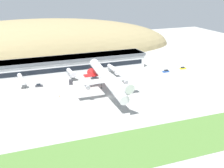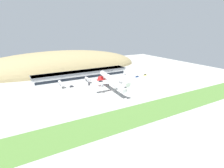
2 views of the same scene
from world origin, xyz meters
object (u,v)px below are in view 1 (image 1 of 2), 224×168
object	(u,v)px
terminal_building	(63,64)
service_car_0	(166,71)
jetway_2	(114,69)
service_car_1	(95,78)
cargo_airplane	(107,79)
fuel_truck	(66,82)
service_car_3	(183,68)
jetway_0	(21,79)
jetway_1	(71,73)
service_car_2	(39,86)
traffic_cone_0	(59,96)

from	to	relation	value
terminal_building	service_car_0	size ratio (longest dim) A/B	24.69
jetway_2	service_car_0	bearing A→B (deg)	-9.51
service_car_1	cargo_airplane	bearing A→B (deg)	-98.36
service_car_0	service_car_1	size ratio (longest dim) A/B	0.95
terminal_building	service_car_1	distance (m)	24.02
service_car_1	fuel_truck	xyz separation A→B (m)	(-18.62, -4.77, 0.89)
service_car_3	cargo_airplane	bearing A→B (deg)	-154.18
service_car_1	fuel_truck	distance (m)	19.24
jetway_0	service_car_3	xyz separation A→B (m)	(104.41, -4.52, -3.41)
terminal_building	cargo_airplane	distance (m)	53.43
service_car_0	service_car_3	distance (m)	14.54
jetway_1	service_car_1	distance (m)	14.37
service_car_2	cargo_airplane	bearing A→B (deg)	-48.06
jetway_0	service_car_3	bearing A→B (deg)	-2.48
jetway_1	service_car_2	distance (m)	21.74
terminal_building	traffic_cone_0	xyz separation A→B (m)	(-11.87, -39.86, -5.56)
cargo_airplane	service_car_3	distance (m)	74.93
service_car_2	service_car_0	bearing A→B (deg)	-1.23
service_car_1	traffic_cone_0	size ratio (longest dim) A/B	8.02
service_car_1	traffic_cone_0	distance (m)	34.08
jetway_2	service_car_3	size ratio (longest dim) A/B	4.05
service_car_2	traffic_cone_0	world-z (taller)	service_car_2
jetway_0	jetway_1	world-z (taller)	same
jetway_0	service_car_1	bearing A→B (deg)	-3.88
traffic_cone_0	service_car_3	bearing A→B (deg)	12.67
jetway_0	service_car_0	world-z (taller)	jetway_0
cargo_airplane	fuel_truck	size ratio (longest dim) A/B	7.75
service_car_2	jetway_2	bearing A→B (deg)	4.72
service_car_1	fuel_truck	bearing A→B (deg)	-165.63
jetway_1	terminal_building	bearing A→B (deg)	95.52
service_car_0	service_car_3	size ratio (longest dim) A/B	1.06
jetway_1	cargo_airplane	bearing A→B (deg)	-77.92
jetway_0	jetway_2	bearing A→B (deg)	-1.03
traffic_cone_0	cargo_airplane	bearing A→B (deg)	-30.24
terminal_building	traffic_cone_0	distance (m)	41.96
terminal_building	jetway_1	xyz separation A→B (m)	(1.34, -13.89, -1.85)
jetway_2	service_car_3	xyz separation A→B (m)	(48.18, -3.51, -3.41)
fuel_truck	traffic_cone_0	xyz separation A→B (m)	(-7.82, -16.72, -1.24)
service_car_0	service_car_1	world-z (taller)	service_car_0
terminal_building	fuel_truck	xyz separation A→B (m)	(-4.04, -23.15, -4.32)
cargo_airplane	service_car_2	xyz separation A→B (m)	(-28.71, 31.95, -9.75)
service_car_0	service_car_2	size ratio (longest dim) A/B	1.04
fuel_truck	traffic_cone_0	distance (m)	18.50
cargo_airplane	fuel_truck	world-z (taller)	cargo_airplane
service_car_2	jetway_0	bearing A→B (deg)	150.87
service_car_0	fuel_truck	world-z (taller)	fuel_truck
cargo_airplane	service_car_3	xyz separation A→B (m)	(66.87, 32.36, -9.83)
jetway_1	service_car_2	bearing A→B (deg)	-162.31
jetway_1	service_car_3	xyz separation A→B (m)	(75.11, -6.13, -3.40)
fuel_truck	traffic_cone_0	size ratio (longest dim) A/B	11.84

